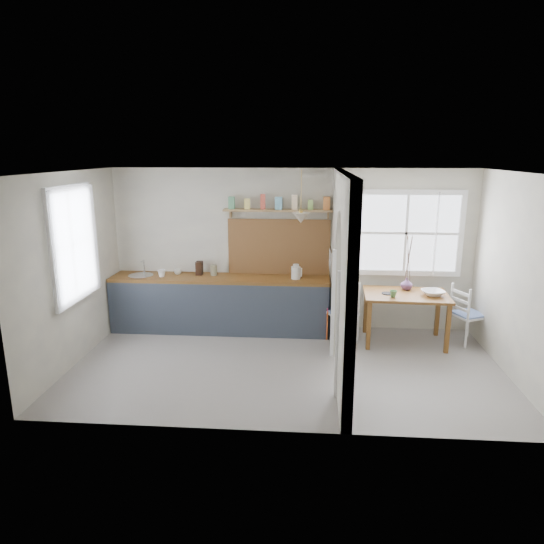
# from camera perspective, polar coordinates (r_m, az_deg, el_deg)

# --- Properties ---
(floor) EXTENTS (5.80, 3.20, 0.01)m
(floor) POSITION_cam_1_polar(r_m,az_deg,el_deg) (6.74, 1.69, -10.99)
(floor) COLOR gray
(floor) RESTS_ON ground
(ceiling) EXTENTS (5.80, 3.20, 0.01)m
(ceiling) POSITION_cam_1_polar(r_m,az_deg,el_deg) (6.12, 1.87, 11.67)
(ceiling) COLOR beige
(ceiling) RESTS_ON walls
(walls) EXTENTS (5.81, 3.21, 2.60)m
(walls) POSITION_cam_1_polar(r_m,az_deg,el_deg) (6.31, 1.77, -0.21)
(walls) COLOR beige
(walls) RESTS_ON floor
(partition) EXTENTS (0.12, 3.20, 2.60)m
(partition) POSITION_cam_1_polar(r_m,az_deg,el_deg) (6.34, 8.15, 1.12)
(partition) COLOR beige
(partition) RESTS_ON floor
(kitchen_window) EXTENTS (0.10, 1.16, 1.50)m
(kitchen_window) POSITION_cam_1_polar(r_m,az_deg,el_deg) (6.97, -22.52, 3.03)
(kitchen_window) COLOR white
(kitchen_window) RESTS_ON walls
(nook_window) EXTENTS (1.76, 0.10, 1.30)m
(nook_window) POSITION_cam_1_polar(r_m,az_deg,el_deg) (7.92, 15.50, 4.42)
(nook_window) COLOR white
(nook_window) RESTS_ON walls
(counter) EXTENTS (3.50, 0.60, 0.90)m
(counter) POSITION_cam_1_polar(r_m,az_deg,el_deg) (7.93, -6.02, -3.63)
(counter) COLOR brown
(counter) RESTS_ON floor
(sink) EXTENTS (0.40, 0.40, 0.02)m
(sink) POSITION_cam_1_polar(r_m,az_deg,el_deg) (8.12, -15.19, -0.45)
(sink) COLOR silver
(sink) RESTS_ON counter
(backsplash) EXTENTS (1.65, 0.03, 0.90)m
(backsplash) POSITION_cam_1_polar(r_m,az_deg,el_deg) (7.84, 0.81, 2.98)
(backsplash) COLOR brown
(backsplash) RESTS_ON walls
(shelf) EXTENTS (1.75, 0.20, 0.21)m
(shelf) POSITION_cam_1_polar(r_m,az_deg,el_deg) (7.66, 0.79, 7.65)
(shelf) COLOR #947B52
(shelf) RESTS_ON walls
(pendant_lamp) EXTENTS (0.26, 0.26, 0.16)m
(pendant_lamp) POSITION_cam_1_polar(r_m,az_deg,el_deg) (7.32, 3.41, 6.38)
(pendant_lamp) COLOR beige
(pendant_lamp) RESTS_ON ceiling
(utensil_rail) EXTENTS (0.02, 0.50, 0.02)m
(utensil_rail) POSITION_cam_1_polar(r_m,az_deg,el_deg) (7.15, 7.01, 2.62)
(utensil_rail) COLOR silver
(utensil_rail) RESTS_ON partition
(dining_table) EXTENTS (1.28, 0.88, 0.77)m
(dining_table) POSITION_cam_1_polar(r_m,az_deg,el_deg) (7.67, 15.32, -5.24)
(dining_table) COLOR brown
(dining_table) RESTS_ON floor
(chair_left) EXTENTS (0.57, 0.57, 0.94)m
(chair_left) POSITION_cam_1_polar(r_m,az_deg,el_deg) (7.55, 8.08, -4.51)
(chair_left) COLOR white
(chair_left) RESTS_ON floor
(chair_right) EXTENTS (0.55, 0.55, 0.91)m
(chair_right) POSITION_cam_1_polar(r_m,az_deg,el_deg) (7.96, 22.14, -4.58)
(chair_right) COLOR white
(chair_right) RESTS_ON floor
(kettle) EXTENTS (0.20, 0.16, 0.23)m
(kettle) POSITION_cam_1_polar(r_m,az_deg,el_deg) (7.61, 2.83, 0.05)
(kettle) COLOR silver
(kettle) RESTS_ON counter
(mug_a) EXTENTS (0.15, 0.15, 0.12)m
(mug_a) POSITION_cam_1_polar(r_m,az_deg,el_deg) (7.93, -12.86, -0.14)
(mug_a) COLOR white
(mug_a) RESTS_ON counter
(mug_b) EXTENTS (0.15, 0.15, 0.10)m
(mug_b) POSITION_cam_1_polar(r_m,az_deg,el_deg) (8.04, -11.03, 0.06)
(mug_b) COLOR silver
(mug_b) RESTS_ON counter
(knife_block) EXTENTS (0.10, 0.14, 0.22)m
(knife_block) POSITION_cam_1_polar(r_m,az_deg,el_deg) (7.95, -8.55, 0.46)
(knife_block) COLOR #402517
(knife_block) RESTS_ON counter
(jar) EXTENTS (0.13, 0.13, 0.17)m
(jar) POSITION_cam_1_polar(r_m,az_deg,el_deg) (7.88, -6.87, 0.21)
(jar) COLOR gray
(jar) RESTS_ON counter
(towel_magenta) EXTENTS (0.02, 0.03, 0.48)m
(towel_magenta) POSITION_cam_1_polar(r_m,az_deg,el_deg) (7.55, 6.49, -6.03)
(towel_magenta) COLOR #CC1F53
(towel_magenta) RESTS_ON counter
(towel_orange) EXTENTS (0.02, 0.03, 0.45)m
(towel_orange) POSITION_cam_1_polar(r_m,az_deg,el_deg) (7.52, 6.50, -6.30)
(towel_orange) COLOR #CC5119
(towel_orange) RESTS_ON counter
(bowl) EXTENTS (0.39, 0.39, 0.08)m
(bowl) POSITION_cam_1_polar(r_m,az_deg,el_deg) (7.57, 18.41, -2.34)
(bowl) COLOR white
(bowl) RESTS_ON dining_table
(table_cup) EXTENTS (0.13, 0.13, 0.10)m
(table_cup) POSITION_cam_1_polar(r_m,az_deg,el_deg) (7.32, 14.07, -2.50)
(table_cup) COLOR #5C975A
(table_cup) RESTS_ON dining_table
(plate) EXTENTS (0.16, 0.16, 0.01)m
(plate) POSITION_cam_1_polar(r_m,az_deg,el_deg) (7.47, 13.37, -2.46)
(plate) COLOR black
(plate) RESTS_ON dining_table
(vase) EXTENTS (0.23, 0.23, 0.19)m
(vase) POSITION_cam_1_polar(r_m,az_deg,el_deg) (7.75, 15.56, -1.34)
(vase) COLOR #5F3D68
(vase) RESTS_ON dining_table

